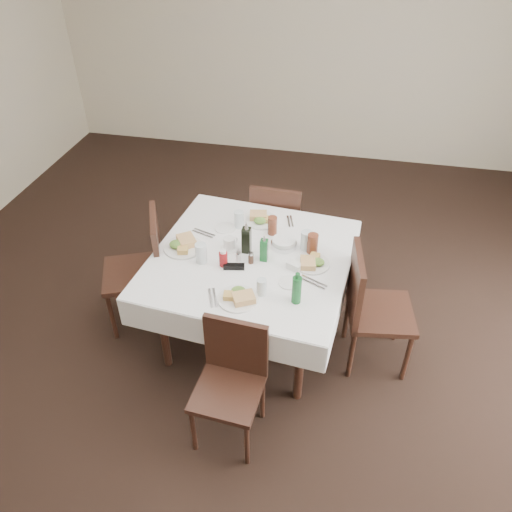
# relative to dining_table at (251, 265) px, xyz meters

# --- Properties ---
(ground_plane) EXTENTS (7.00, 7.00, 0.00)m
(ground_plane) POSITION_rel_dining_table_xyz_m (-0.05, -0.23, -0.68)
(ground_plane) COLOR black
(room_shell) EXTENTS (6.04, 7.04, 2.80)m
(room_shell) POSITION_rel_dining_table_xyz_m (-0.05, -0.23, 1.03)
(room_shell) COLOR beige
(room_shell) RESTS_ON ground
(dining_table) EXTENTS (1.49, 1.49, 0.76)m
(dining_table) POSITION_rel_dining_table_xyz_m (0.00, 0.00, 0.00)
(dining_table) COLOR black
(dining_table) RESTS_ON ground
(chair_north) EXTENTS (0.44, 0.44, 0.90)m
(chair_north) POSITION_rel_dining_table_xyz_m (0.05, 0.82, -0.17)
(chair_north) COLOR black
(chair_north) RESTS_ON ground
(chair_south) EXTENTS (0.43, 0.43, 0.84)m
(chair_south) POSITION_rel_dining_table_xyz_m (0.06, -0.82, -0.20)
(chair_south) COLOR black
(chair_south) RESTS_ON ground
(chair_east) EXTENTS (0.51, 0.51, 0.95)m
(chair_east) POSITION_rel_dining_table_xyz_m (0.85, -0.08, -0.14)
(chair_east) COLOR black
(chair_east) RESTS_ON ground
(chair_west) EXTENTS (0.59, 0.59, 0.96)m
(chair_west) POSITION_rel_dining_table_xyz_m (-0.84, 0.02, -0.14)
(chair_west) COLOR black
(chair_west) RESTS_ON ground
(meal_north) EXTENTS (0.25, 0.25, 0.06)m
(meal_north) POSITION_rel_dining_table_xyz_m (-0.02, 0.45, 0.10)
(meal_north) COLOR white
(meal_north) RESTS_ON dining_table
(meal_south) EXTENTS (0.26, 0.26, 0.06)m
(meal_south) POSITION_rel_dining_table_xyz_m (0.02, -0.45, 0.10)
(meal_south) COLOR white
(meal_south) RESTS_ON dining_table
(meal_east) EXTENTS (0.25, 0.25, 0.05)m
(meal_east) POSITION_rel_dining_table_xyz_m (0.43, -0.01, 0.10)
(meal_east) COLOR white
(meal_east) RESTS_ON dining_table
(meal_west) EXTENTS (0.28, 0.28, 0.06)m
(meal_west) POSITION_rel_dining_table_xyz_m (-0.50, -0.00, 0.10)
(meal_west) COLOR white
(meal_west) RESTS_ON dining_table
(side_plate_a) EXTENTS (0.15, 0.15, 0.01)m
(side_plate_a) POSITION_rel_dining_table_xyz_m (-0.27, 0.29, 0.08)
(side_plate_a) COLOR white
(side_plate_a) RESTS_ON dining_table
(side_plate_b) EXTENTS (0.14, 0.14, 0.01)m
(side_plate_b) POSITION_rel_dining_table_xyz_m (0.31, -0.23, 0.08)
(side_plate_b) COLOR white
(side_plate_b) RESTS_ON dining_table
(water_n) EXTENTS (0.07, 0.07, 0.13)m
(water_n) POSITION_rel_dining_table_xyz_m (-0.17, 0.34, 0.14)
(water_n) COLOR silver
(water_n) RESTS_ON dining_table
(water_s) EXTENTS (0.06, 0.06, 0.12)m
(water_s) POSITION_rel_dining_table_xyz_m (0.15, -0.37, 0.14)
(water_s) COLOR silver
(water_s) RESTS_ON dining_table
(water_e) EXTENTS (0.08, 0.08, 0.15)m
(water_e) POSITION_rel_dining_table_xyz_m (0.36, 0.16, 0.15)
(water_e) COLOR silver
(water_e) RESTS_ON dining_table
(water_w) EXTENTS (0.08, 0.08, 0.15)m
(water_w) POSITION_rel_dining_table_xyz_m (-0.32, -0.13, 0.15)
(water_w) COLOR silver
(water_w) RESTS_ON dining_table
(iced_tea_a) EXTENTS (0.07, 0.07, 0.14)m
(iced_tea_a) POSITION_rel_dining_table_xyz_m (0.10, 0.30, 0.15)
(iced_tea_a) COLOR brown
(iced_tea_a) RESTS_ON dining_table
(iced_tea_b) EXTENTS (0.08, 0.08, 0.16)m
(iced_tea_b) POSITION_rel_dining_table_xyz_m (0.42, 0.12, 0.16)
(iced_tea_b) COLOR brown
(iced_tea_b) RESTS_ON dining_table
(bread_basket) EXTENTS (0.19, 0.19, 0.06)m
(bread_basket) POSITION_rel_dining_table_xyz_m (0.21, 0.16, 0.11)
(bread_basket) COLOR silver
(bread_basket) RESTS_ON dining_table
(oil_cruet_dark) EXTENTS (0.06, 0.06, 0.25)m
(oil_cruet_dark) POSITION_rel_dining_table_xyz_m (-0.04, 0.05, 0.19)
(oil_cruet_dark) COLOR black
(oil_cruet_dark) RESTS_ON dining_table
(oil_cruet_green) EXTENTS (0.05, 0.05, 0.21)m
(oil_cruet_green) POSITION_rel_dining_table_xyz_m (0.10, -0.02, 0.17)
(oil_cruet_green) COLOR #175C27
(oil_cruet_green) RESTS_ON dining_table
(ketchup_bottle) EXTENTS (0.06, 0.06, 0.13)m
(ketchup_bottle) POSITION_rel_dining_table_xyz_m (-0.16, -0.14, 0.14)
(ketchup_bottle) COLOR maroon
(ketchup_bottle) RESTS_ON dining_table
(salt_shaker) EXTENTS (0.03, 0.03, 0.08)m
(salt_shaker) POSITION_rel_dining_table_xyz_m (-0.07, -0.07, 0.12)
(salt_shaker) COLOR white
(salt_shaker) RESTS_ON dining_table
(pepper_shaker) EXTENTS (0.04, 0.04, 0.08)m
(pepper_shaker) POSITION_rel_dining_table_xyz_m (0.02, -0.07, 0.12)
(pepper_shaker) COLOR #3F281C
(pepper_shaker) RESTS_ON dining_table
(coffee_mug) EXTENTS (0.13, 0.13, 0.10)m
(coffee_mug) POSITION_rel_dining_table_xyz_m (-0.17, 0.05, 0.12)
(coffee_mug) COLOR white
(coffee_mug) RESTS_ON dining_table
(sunglasses) EXTENTS (0.15, 0.07, 0.03)m
(sunglasses) POSITION_rel_dining_table_xyz_m (-0.08, -0.16, 0.09)
(sunglasses) COLOR black
(sunglasses) RESTS_ON dining_table
(green_bottle) EXTENTS (0.06, 0.06, 0.23)m
(green_bottle) POSITION_rel_dining_table_xyz_m (0.38, -0.40, 0.18)
(green_bottle) COLOR #175C27
(green_bottle) RESTS_ON dining_table
(sugar_caddy) EXTENTS (0.12, 0.09, 0.05)m
(sugar_caddy) POSITION_rel_dining_table_xyz_m (0.32, -0.08, 0.11)
(sugar_caddy) COLOR white
(sugar_caddy) RESTS_ON dining_table
(cutlery_n) EXTENTS (0.08, 0.16, 0.01)m
(cutlery_n) POSITION_rel_dining_table_xyz_m (0.20, 0.49, 0.08)
(cutlery_n) COLOR silver
(cutlery_n) RESTS_ON dining_table
(cutlery_s) EXTENTS (0.11, 0.18, 0.01)m
(cutlery_s) POSITION_rel_dining_table_xyz_m (-0.14, -0.48, 0.08)
(cutlery_s) COLOR silver
(cutlery_s) RESTS_ON dining_table
(cutlery_e) EXTENTS (0.20, 0.13, 0.01)m
(cutlery_e) POSITION_rel_dining_table_xyz_m (0.46, -0.20, 0.08)
(cutlery_e) COLOR silver
(cutlery_e) RESTS_ON dining_table
(cutlery_w) EXTENTS (0.19, 0.10, 0.01)m
(cutlery_w) POSITION_rel_dining_table_xyz_m (-0.41, 0.19, 0.08)
(cutlery_w) COLOR silver
(cutlery_w) RESTS_ON dining_table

